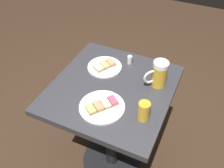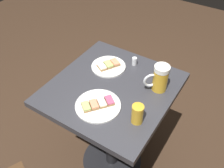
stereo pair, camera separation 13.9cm
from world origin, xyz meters
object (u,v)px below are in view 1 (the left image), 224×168
at_px(beer_mug, 159,74).
at_px(beer_glass_small, 144,111).
at_px(salt_shaker, 130,60).
at_px(plate_far, 102,106).
at_px(plate_near, 105,66).

relative_size(beer_mug, beer_glass_small, 1.51).
relative_size(beer_glass_small, salt_shaker, 2.00).
xyz_separation_m(plate_far, salt_shaker, (-0.41, -0.01, 0.02)).
height_order(plate_far, salt_shaker, salt_shaker).
bearing_deg(beer_glass_small, beer_mug, -177.93).
relative_size(plate_near, salt_shaker, 4.02).
relative_size(beer_mug, salt_shaker, 3.02).
xyz_separation_m(plate_far, beer_mug, (-0.29, 0.20, 0.07)).
distance_m(plate_far, beer_glass_small, 0.22).
xyz_separation_m(beer_mug, beer_glass_small, (0.26, 0.01, -0.03)).
height_order(plate_far, beer_glass_small, beer_glass_small).
xyz_separation_m(beer_mug, salt_shaker, (-0.12, -0.22, -0.05)).
distance_m(plate_near, beer_glass_small, 0.45).
relative_size(plate_far, salt_shaker, 4.56).
distance_m(plate_near, salt_shaker, 0.16).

